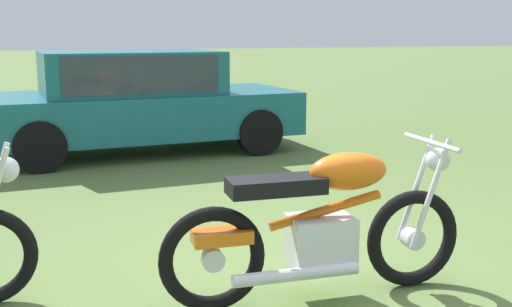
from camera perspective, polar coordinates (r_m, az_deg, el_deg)
ground_plane at (r=4.38m, az=4.95°, el=-11.51°), size 120.00×120.00×0.00m
motorcycle_orange at (r=3.95m, az=6.08°, el=-6.65°), size 2.03×0.64×1.02m
car_teal at (r=8.90m, az=-10.95°, el=5.22°), size 4.36×2.05×1.43m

